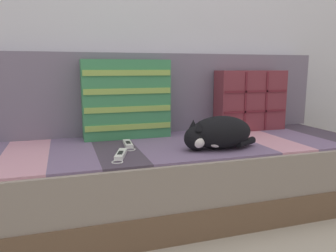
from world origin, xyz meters
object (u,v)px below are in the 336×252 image
object	(u,v)px
couch	(172,174)
throw_pillow_striped	(126,99)
game_remote_near	(121,155)
throw_pillow_quilted	(250,100)
sleeping_cat	(217,133)
game_remote_far	(128,144)

from	to	relation	value
couch	throw_pillow_striped	distance (m)	0.48
game_remote_near	couch	bearing A→B (deg)	34.18
game_remote_near	throw_pillow_quilted	bearing A→B (deg)	24.33
sleeping_cat	game_remote_far	xyz separation A→B (m)	(-0.40, 0.19, -0.07)
couch	game_remote_near	world-z (taller)	game_remote_near
game_remote_near	throw_pillow_striped	bearing A→B (deg)	75.30
couch	throw_pillow_striped	size ratio (longest dim) A/B	4.56
couch	throw_pillow_quilted	xyz separation A→B (m)	(0.58, 0.19, 0.36)
throw_pillow_quilted	sleeping_cat	size ratio (longest dim) A/B	1.17
throw_pillow_quilted	game_remote_near	distance (m)	0.99
couch	throw_pillow_striped	world-z (taller)	throw_pillow_striped
throw_pillow_quilted	throw_pillow_striped	bearing A→B (deg)	-179.96
throw_pillow_striped	couch	bearing A→B (deg)	-42.72
throw_pillow_striped	game_remote_near	xyz separation A→B (m)	(-0.10, -0.40, -0.21)
throw_pillow_striped	game_remote_far	distance (m)	0.30
throw_pillow_striped	sleeping_cat	distance (m)	0.55
game_remote_far	throw_pillow_striped	bearing A→B (deg)	80.50
throw_pillow_quilted	throw_pillow_striped	world-z (taller)	throw_pillow_striped
throw_pillow_quilted	game_remote_far	distance (m)	0.86
game_remote_far	couch	bearing A→B (deg)	5.29
throw_pillow_quilted	game_remote_far	bearing A→B (deg)	-165.43
couch	throw_pillow_striped	xyz separation A→B (m)	(-0.20, 0.19, 0.39)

